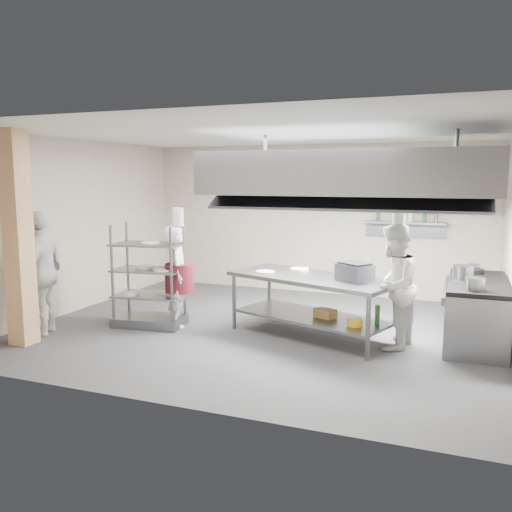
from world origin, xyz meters
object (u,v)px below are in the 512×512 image
at_px(stockpot, 463,272).
at_px(island, 312,306).
at_px(pass_rack, 149,275).
at_px(chef_plating, 43,273).
at_px(chef_line, 393,287).
at_px(chef_head, 177,276).
at_px(griddle, 355,272).
at_px(cooking_range, 476,314).

bearing_deg(stockpot, island, -163.29).
bearing_deg(pass_rack, chef_plating, -151.31).
bearing_deg(chef_line, pass_rack, -77.10).
xyz_separation_m(island, chef_head, (-2.13, -0.22, 0.35)).
height_order(chef_line, stockpot, chef_line).
distance_m(island, chef_line, 1.25).
bearing_deg(griddle, chef_head, -142.42).
xyz_separation_m(island, stockpot, (2.06, 0.62, 0.54)).
distance_m(chef_head, stockpot, 4.28).
relative_size(pass_rack, chef_line, 0.94).
xyz_separation_m(cooking_range, griddle, (-1.63, -0.63, 0.60)).
bearing_deg(stockpot, chef_line, -139.80).
bearing_deg(chef_head, chef_line, -116.16).
bearing_deg(chef_line, island, -87.07).
distance_m(cooking_range, stockpot, 0.62).
bearing_deg(cooking_range, chef_line, -147.51).
height_order(cooking_range, stockpot, stockpot).
bearing_deg(chef_plating, cooking_range, 87.84).
distance_m(chef_plating, griddle, 4.62).
height_order(chef_head, chef_line, chef_line).
height_order(island, pass_rack, pass_rack).
distance_m(pass_rack, stockpot, 4.73).
relative_size(pass_rack, chef_plating, 0.87).
xyz_separation_m(cooking_range, chef_line, (-1.09, -0.69, 0.44)).
distance_m(pass_rack, chef_head, 0.45).
bearing_deg(island, stockpot, 35.43).
relative_size(island, chef_plating, 1.34).
relative_size(chef_line, stockpot, 6.01).
bearing_deg(stockpot, chef_plating, -161.85).
bearing_deg(island, griddle, 12.41).
relative_size(chef_line, chef_plating, 0.93).
bearing_deg(pass_rack, griddle, -2.68).
relative_size(pass_rack, cooking_range, 0.81).
xyz_separation_m(island, chef_line, (1.17, -0.13, 0.41)).
xyz_separation_m(island, chef_plating, (-3.82, -1.31, 0.47)).
bearing_deg(griddle, cooking_range, 55.73).
bearing_deg(pass_rack, chef_head, 11.20).
distance_m(pass_rack, chef_line, 3.75).
xyz_separation_m(chef_plating, griddle, (4.45, 1.24, 0.09)).
height_order(island, cooking_range, island).
relative_size(pass_rack, griddle, 3.55).
distance_m(chef_line, chef_plating, 5.13).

